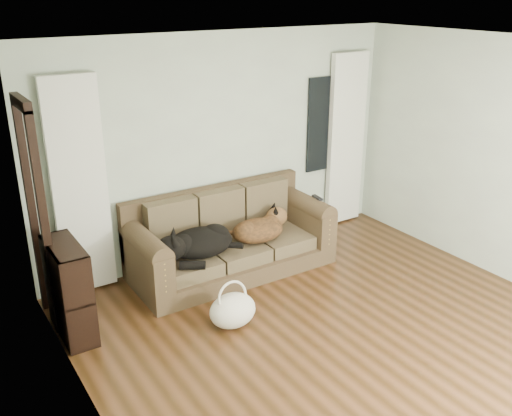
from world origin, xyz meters
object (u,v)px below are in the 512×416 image
sofa (232,234)px  dog_shepherd (260,228)px  tote_bag (233,311)px  bookshelf (69,285)px  dog_black_lab (197,245)px

sofa → dog_shepherd: (0.31, -0.09, 0.04)m
tote_bag → sofa: bearing=59.9°
tote_bag → bookshelf: size_ratio=0.51×
sofa → dog_black_lab: bearing=-167.7°
tote_bag → dog_shepherd: bearing=45.4°
dog_black_lab → tote_bag: bearing=-89.5°
sofa → bookshelf: 1.91m
sofa → tote_bag: bearing=-120.1°
sofa → dog_shepherd: bearing=-16.5°
dog_shepherd → tote_bag: dog_shepherd is taller
sofa → dog_black_lab: 0.50m
dog_black_lab → sofa: bearing=18.6°
dog_black_lab → bookshelf: bookshelf is taller
dog_black_lab → dog_shepherd: (0.80, 0.01, 0.01)m
dog_black_lab → tote_bag: dog_black_lab is taller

